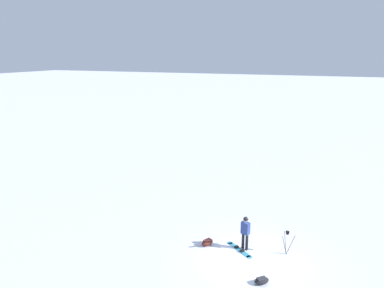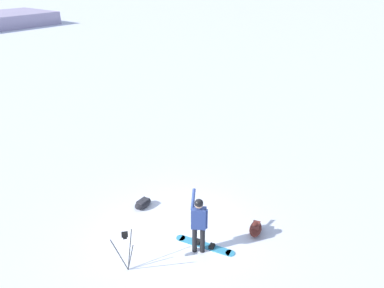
{
  "view_description": "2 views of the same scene",
  "coord_description": "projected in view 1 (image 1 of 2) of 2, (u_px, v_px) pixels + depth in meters",
  "views": [
    {
      "loc": [
        15.14,
        3.19,
        9.5
      ],
      "look_at": [
        3.52,
        -1.6,
        6.31
      ],
      "focal_mm": 33.63,
      "sensor_mm": 36.0,
      "label": 1
    },
    {
      "loc": [
        -8.64,
        1.3,
        7.29
      ],
      "look_at": [
        0.97,
        -0.68,
        2.54
      ],
      "focal_mm": 34.6,
      "sensor_mm": 36.0,
      "label": 2
    }
  ],
  "objects": [
    {
      "name": "snowboard",
      "position": [
        239.0,
        249.0,
        17.86
      ],
      "size": [
        1.18,
        1.51,
        0.1
      ],
      "color": "teal",
      "rests_on": "ground_plane"
    },
    {
      "name": "gear_bag_small",
      "position": [
        262.0,
        281.0,
        15.22
      ],
      "size": [
        0.74,
        0.76,
        0.27
      ],
      "color": "black",
      "rests_on": "ground_plane"
    },
    {
      "name": "ground_plane",
      "position": [
        251.0,
        259.0,
        17.08
      ],
      "size": [
        300.0,
        300.0,
        0.0
      ],
      "primitive_type": "plane",
      "color": "white"
    },
    {
      "name": "gear_bag_large",
      "position": [
        207.0,
        242.0,
        18.22
      ],
      "size": [
        0.75,
        0.64,
        0.35
      ],
      "color": "#4C1E19",
      "rests_on": "ground_plane"
    },
    {
      "name": "camera_tripod",
      "position": [
        287.0,
        238.0,
        17.27
      ],
      "size": [
        0.66,
        0.57,
        1.23
      ],
      "color": "#262628",
      "rests_on": "ground_plane"
    },
    {
      "name": "snowboarder",
      "position": [
        245.0,
        230.0,
        17.67
      ],
      "size": [
        0.76,
        0.46,
        1.78
      ],
      "color": "black",
      "rests_on": "ground_plane"
    }
  ]
}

